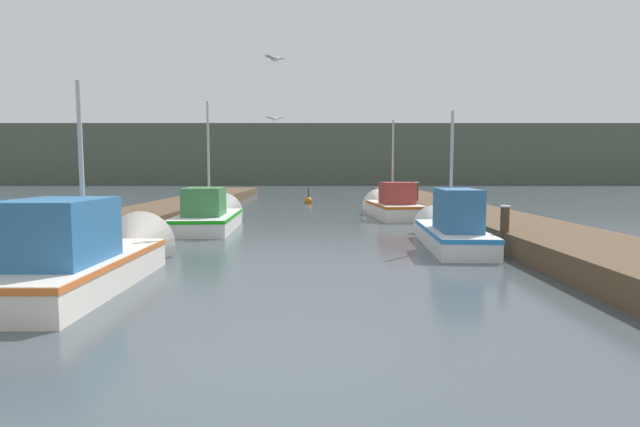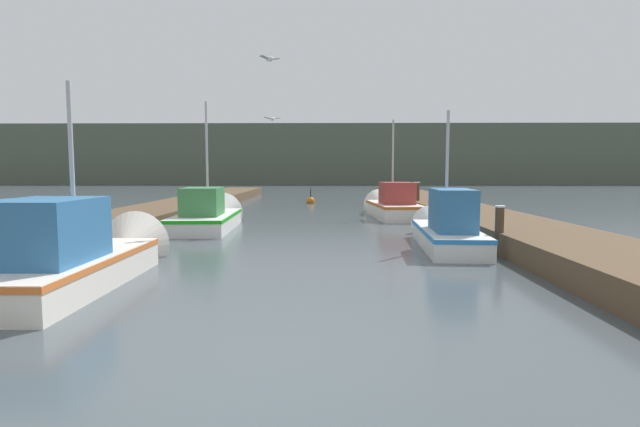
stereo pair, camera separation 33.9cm
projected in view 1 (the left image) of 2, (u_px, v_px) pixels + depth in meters
ground_plane at (283, 367)px, 5.19m from camera, size 200.00×200.00×0.00m
dock_left at (164, 211)px, 21.07m from camera, size 2.74×40.00×0.54m
dock_right at (454, 211)px, 21.13m from camera, size 2.74×40.00×0.54m
distant_shore_ridge at (315, 156)px, 72.36m from camera, size 120.00×16.00×7.94m
fishing_boat_0 at (87, 255)px, 8.99m from camera, size 1.73×5.41×4.08m
fishing_boat_1 at (447, 228)px, 13.39m from camera, size 1.63×5.25×3.95m
fishing_boat_2 at (209, 216)px, 17.46m from camera, size 2.03×5.55×4.92m
fishing_boat_3 at (388, 206)px, 21.70m from camera, size 2.05×5.61×4.58m
mooring_piling_0 at (413, 197)px, 23.97m from camera, size 0.32×0.32×1.43m
mooring_piling_1 at (502, 230)px, 11.96m from camera, size 0.24×0.24×1.19m
channel_buoy at (306, 201)px, 29.86m from camera, size 0.49×0.49×0.99m
seagull_lead at (273, 59)px, 12.48m from camera, size 0.48×0.46×0.12m
seagull_1 at (272, 119)px, 16.23m from camera, size 0.55×0.33×0.12m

